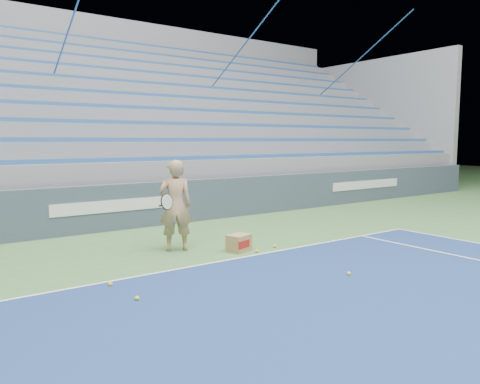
{
  "coord_description": "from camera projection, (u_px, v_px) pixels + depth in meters",
  "views": [
    {
      "loc": [
        -4.11,
        5.15,
        2.14
      ],
      "look_at": [
        1.12,
        12.38,
        1.15
      ],
      "focal_mm": 35.0,
      "sensor_mm": 36.0,
      "label": 1
    }
  ],
  "objects": [
    {
      "name": "tennis_ball_1",
      "position": [
        257.0,
        251.0,
        8.92
      ],
      "size": [
        0.07,
        0.07,
        0.07
      ],
      "primitive_type": "sphere",
      "color": "#D0E22E",
      "rests_on": "ground"
    },
    {
      "name": "bleachers",
      "position": [
        52.0,
        134.0,
        15.63
      ],
      "size": [
        31.0,
        9.15,
        7.3
      ],
      "color": "gray",
      "rests_on": "ground"
    },
    {
      "name": "sponsor_barrier",
      "position": [
        117.0,
        207.0,
        11.22
      ],
      "size": [
        30.0,
        0.32,
        1.1
      ],
      "color": "#3A4859",
      "rests_on": "ground"
    },
    {
      "name": "tennis_ball_3",
      "position": [
        275.0,
        246.0,
        9.35
      ],
      "size": [
        0.07,
        0.07,
        0.07
      ],
      "primitive_type": "sphere",
      "color": "#D0E22E",
      "rests_on": "ground"
    },
    {
      "name": "ball_box",
      "position": [
        239.0,
        243.0,
        9.05
      ],
      "size": [
        0.52,
        0.45,
        0.33
      ],
      "color": "#A17E4E",
      "rests_on": "ground"
    },
    {
      "name": "tennis_ball_2",
      "position": [
        349.0,
        274.0,
        7.41
      ],
      "size": [
        0.07,
        0.07,
        0.07
      ],
      "primitive_type": "sphere",
      "color": "#D0E22E",
      "rests_on": "ground"
    },
    {
      "name": "tennis_player",
      "position": [
        175.0,
        206.0,
        9.02
      ],
      "size": [
        0.98,
        0.93,
        1.77
      ],
      "color": "tan",
      "rests_on": "ground"
    },
    {
      "name": "tennis_ball_4",
      "position": [
        110.0,
        284.0,
        6.86
      ],
      "size": [
        0.07,
        0.07,
        0.07
      ],
      "primitive_type": "sphere",
      "color": "#D0E22E",
      "rests_on": "ground"
    },
    {
      "name": "tennis_ball_0",
      "position": [
        137.0,
        298.0,
        6.25
      ],
      "size": [
        0.07,
        0.07,
        0.07
      ],
      "primitive_type": "sphere",
      "color": "#D0E22E",
      "rests_on": "ground"
    }
  ]
}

